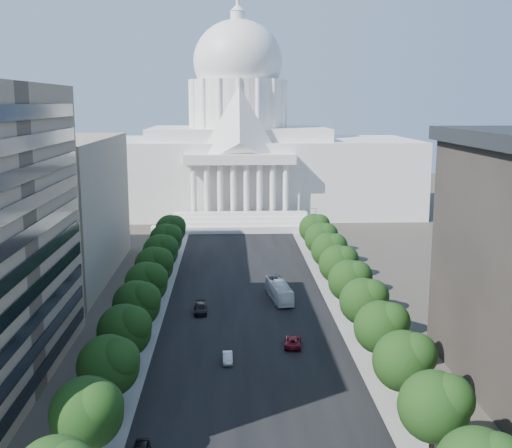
{
  "coord_description": "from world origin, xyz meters",
  "views": [
    {
      "loc": [
        -3.21,
        -37.46,
        37.46
      ],
      "look_at": [
        1.78,
        81.64,
        14.78
      ],
      "focal_mm": 45.0,
      "sensor_mm": 36.0,
      "label": 1
    }
  ],
  "objects": [
    {
      "name": "tree_l_h",
      "position": [
        -17.66,
        95.81,
        6.45
      ],
      "size": [
        7.79,
        7.6,
        9.97
      ],
      "color": "#33261C",
      "rests_on": "ground"
    },
    {
      "name": "tree_r_c",
      "position": [
        18.34,
        35.81,
        6.45
      ],
      "size": [
        7.79,
        7.6,
        9.97
      ],
      "color": "#33261C",
      "rests_on": "ground"
    },
    {
      "name": "tree_r_g",
      "position": [
        18.34,
        83.81,
        6.45
      ],
      "size": [
        7.79,
        7.6,
        9.97
      ],
      "color": "#33261C",
      "rests_on": "ground"
    },
    {
      "name": "tree_l_f",
      "position": [
        -17.66,
        71.81,
        6.45
      ],
      "size": [
        7.79,
        7.6,
        9.97
      ],
      "color": "#33261C",
      "rests_on": "ground"
    },
    {
      "name": "streetlight_e",
      "position": [
        19.9,
        110.0,
        5.82
      ],
      "size": [
        2.61,
        0.44,
        9.0
      ],
      "color": "gray",
      "rests_on": "ground"
    },
    {
      "name": "office_block_left_far",
      "position": [
        -48.0,
        100.0,
        15.0
      ],
      "size": [
        38.0,
        52.0,
        30.0
      ],
      "primitive_type": "cube",
      "color": "gray",
      "rests_on": "ground"
    },
    {
      "name": "car_red",
      "position": [
        6.53,
        56.95,
        0.75
      ],
      "size": [
        3.16,
        5.69,
        1.51
      ],
      "primitive_type": "imported",
      "rotation": [
        0.0,
        0.0,
        3.02
      ],
      "color": "maroon",
      "rests_on": "ground"
    },
    {
      "name": "capitol",
      "position": [
        0.0,
        184.89,
        20.01
      ],
      "size": [
        120.0,
        56.0,
        73.0
      ],
      "color": "white",
      "rests_on": "ground"
    },
    {
      "name": "tree_l_c",
      "position": [
        -17.66,
        35.81,
        6.45
      ],
      "size": [
        7.79,
        7.6,
        9.97
      ],
      "color": "#33261C",
      "rests_on": "ground"
    },
    {
      "name": "tree_r_j",
      "position": [
        18.34,
        119.81,
        6.45
      ],
      "size": [
        7.79,
        7.6,
        9.97
      ],
      "color": "#33261C",
      "rests_on": "ground"
    },
    {
      "name": "streetlight_b",
      "position": [
        19.9,
        35.0,
        5.82
      ],
      "size": [
        2.61,
        0.44,
        9.0
      ],
      "color": "gray",
      "rests_on": "ground"
    },
    {
      "name": "sidewalk_right",
      "position": [
        19.0,
        90.0,
        0.0
      ],
      "size": [
        8.0,
        260.0,
        0.02
      ],
      "primitive_type": "cube",
      "color": "gray",
      "rests_on": "ground"
    },
    {
      "name": "tree_r_b",
      "position": [
        18.34,
        23.81,
        6.45
      ],
      "size": [
        7.79,
        7.6,
        9.97
      ],
      "color": "#33261C",
      "rests_on": "ground"
    },
    {
      "name": "car_silver",
      "position": [
        -3.66,
        51.08,
        0.68
      ],
      "size": [
        1.53,
        4.14,
        1.35
      ],
      "primitive_type": "imported",
      "rotation": [
        0.0,
        0.0,
        0.02
      ],
      "color": "#ACADB4",
      "rests_on": "ground"
    },
    {
      "name": "tree_r_h",
      "position": [
        18.34,
        95.81,
        6.45
      ],
      "size": [
        7.79,
        7.6,
        9.97
      ],
      "color": "#33261C",
      "rests_on": "ground"
    },
    {
      "name": "streetlight_d",
      "position": [
        19.9,
        85.0,
        5.82
      ],
      "size": [
        2.61,
        0.44,
        9.0
      ],
      "color": "gray",
      "rests_on": "ground"
    },
    {
      "name": "tree_r_d",
      "position": [
        18.34,
        47.81,
        6.45
      ],
      "size": [
        7.79,
        7.6,
        9.97
      ],
      "color": "#33261C",
      "rests_on": "ground"
    },
    {
      "name": "tree_l_d",
      "position": [
        -17.66,
        47.81,
        6.45
      ],
      "size": [
        7.79,
        7.6,
        9.97
      ],
      "color": "#33261C",
      "rests_on": "ground"
    },
    {
      "name": "sidewalk_left",
      "position": [
        -19.0,
        90.0,
        0.0
      ],
      "size": [
        8.0,
        260.0,
        0.02
      ],
      "primitive_type": "cube",
      "color": "gray",
      "rests_on": "ground"
    },
    {
      "name": "streetlight_f",
      "position": [
        19.9,
        135.0,
        5.82
      ],
      "size": [
        2.61,
        0.44,
        9.0
      ],
      "color": "gray",
      "rests_on": "ground"
    },
    {
      "name": "city_bus",
      "position": [
        6.21,
        80.93,
        1.78
      ],
      "size": [
        4.72,
        13.1,
        3.57
      ],
      "primitive_type": "imported",
      "rotation": [
        0.0,
        0.0,
        0.14
      ],
      "color": "white",
      "rests_on": "ground"
    },
    {
      "name": "tree_r_f",
      "position": [
        18.34,
        71.81,
        6.45
      ],
      "size": [
        7.79,
        7.6,
        9.97
      ],
      "color": "#33261C",
      "rests_on": "ground"
    },
    {
      "name": "streetlight_c",
      "position": [
        19.9,
        60.0,
        5.82
      ],
      "size": [
        2.61,
        0.44,
        9.0
      ],
      "color": "gray",
      "rests_on": "ground"
    },
    {
      "name": "tree_r_i",
      "position": [
        18.34,
        107.81,
        6.45
      ],
      "size": [
        7.79,
        7.6,
        9.97
      ],
      "color": "#33261C",
      "rests_on": "ground"
    },
    {
      "name": "tree_l_g",
      "position": [
        -17.66,
        83.81,
        6.45
      ],
      "size": [
        7.79,
        7.6,
        9.97
      ],
      "color": "#33261C",
      "rests_on": "ground"
    },
    {
      "name": "road_asphalt",
      "position": [
        0.0,
        90.0,
        0.0
      ],
      "size": [
        30.0,
        260.0,
        0.01
      ],
      "primitive_type": "cube",
      "color": "black",
      "rests_on": "ground"
    },
    {
      "name": "tree_r_e",
      "position": [
        18.34,
        59.81,
        6.45
      ],
      "size": [
        7.79,
        7.6,
        9.97
      ],
      "color": "#33261C",
      "rests_on": "ground"
    },
    {
      "name": "tree_l_i",
      "position": [
        -17.66,
        107.81,
        6.45
      ],
      "size": [
        7.79,
        7.6,
        9.97
      ],
      "color": "#33261C",
      "rests_on": "ground"
    },
    {
      "name": "tree_l_e",
      "position": [
        -17.66,
        59.81,
        6.45
      ],
      "size": [
        7.79,
        7.6,
        9.97
      ],
      "color": "#33261C",
      "rests_on": "ground"
    },
    {
      "name": "tree_l_b",
      "position": [
        -17.66,
        23.81,
        6.45
      ],
      "size": [
        7.79,
        7.6,
        9.97
      ],
      "color": "#33261C",
      "rests_on": "ground"
    },
    {
      "name": "tree_l_j",
      "position": [
        -17.66,
        119.81,
        6.45
      ],
      "size": [
        7.79,
        7.6,
        9.97
      ],
      "color": "#33261C",
      "rests_on": "ground"
    },
    {
      "name": "car_dark_b",
      "position": [
        -8.59,
        73.6,
        0.83
      ],
      "size": [
        2.57,
        5.8,
        1.65
      ],
      "primitive_type": "imported",
      "rotation": [
        0.0,
        0.0,
        0.04
      ],
      "color": "black",
      "rests_on": "ground"
    }
  ]
}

